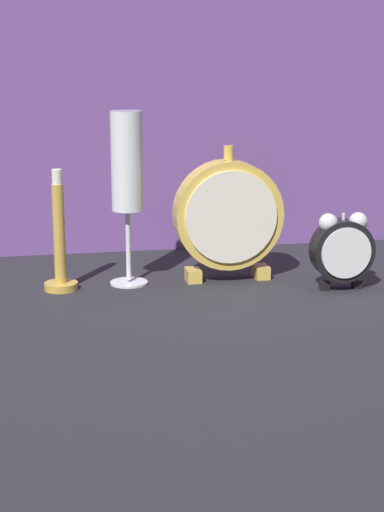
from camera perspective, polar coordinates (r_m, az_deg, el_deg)
The scene contains 6 objects.
ground_plane at distance 1.10m, azimuth 0.80°, elevation -3.38°, with size 4.00×4.00×0.00m, color #232328.
fabric_backdrop_drape at distance 1.37m, azimuth -2.04°, elevation 13.40°, with size 1.35×0.01×0.63m, color #6B478E.
alarm_clock_twin_bell at distance 1.18m, azimuth 10.00°, elevation 0.57°, with size 0.09×0.03×0.11m.
mantel_clock_silver at distance 1.20m, azimuth 2.43°, elevation 2.69°, with size 0.15×0.04×0.19m.
champagne_flute at distance 1.17m, azimuth -4.35°, elevation 5.55°, with size 0.05×0.05×0.24m.
brass_candlestick at distance 1.17m, azimuth -8.81°, elevation 0.46°, with size 0.05×0.05×0.17m.
Camera 1 is at (-0.22, -1.02, 0.33)m, focal length 60.00 mm.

